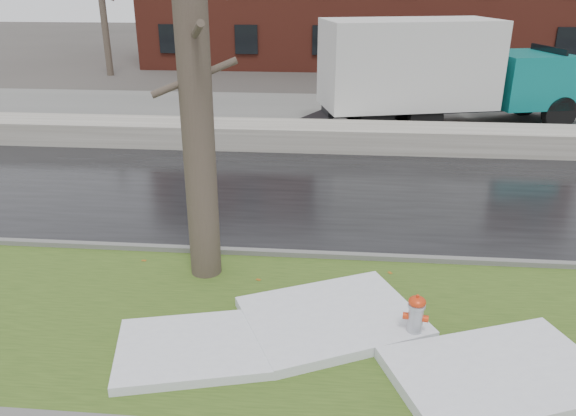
# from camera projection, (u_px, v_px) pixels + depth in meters

# --- Properties ---
(ground) EXTENTS (120.00, 120.00, 0.00)m
(ground) POSITION_uv_depth(u_px,v_px,m) (291.00, 283.00, 10.06)
(ground) COLOR #47423D
(ground) RESTS_ON ground
(verge) EXTENTS (60.00, 4.50, 0.04)m
(verge) POSITION_uv_depth(u_px,v_px,m) (284.00, 322.00, 8.90)
(verge) COLOR #2F4918
(verge) RESTS_ON ground
(road) EXTENTS (60.00, 7.00, 0.03)m
(road) POSITION_uv_depth(u_px,v_px,m) (306.00, 193.00, 14.20)
(road) COLOR black
(road) RESTS_ON ground
(parking_lot) EXTENTS (60.00, 9.00, 0.03)m
(parking_lot) POSITION_uv_depth(u_px,v_px,m) (319.00, 116.00, 22.02)
(parking_lot) COLOR slate
(parking_lot) RESTS_ON ground
(curb) EXTENTS (60.00, 0.15, 0.14)m
(curb) POSITION_uv_depth(u_px,v_px,m) (295.00, 254.00, 10.95)
(curb) COLOR slate
(curb) RESTS_ON ground
(snowbank) EXTENTS (60.00, 1.60, 0.75)m
(snowbank) POSITION_uv_depth(u_px,v_px,m) (314.00, 136.00, 17.92)
(snowbank) COLOR #B9B4AA
(snowbank) RESTS_ON ground
(bg_tree_left) EXTENTS (1.40, 1.62, 6.50)m
(bg_tree_left) POSITION_uv_depth(u_px,v_px,m) (103.00, 12.00, 30.04)
(bg_tree_left) COLOR brown
(bg_tree_left) RESTS_ON ground
(bg_tree_center) EXTENTS (1.40, 1.62, 6.50)m
(bg_tree_center) POSITION_uv_depth(u_px,v_px,m) (228.00, 9.00, 33.22)
(bg_tree_center) COLOR brown
(bg_tree_center) RESTS_ON ground
(fire_hydrant) EXTENTS (0.39, 0.35, 0.78)m
(fire_hydrant) POSITION_uv_depth(u_px,v_px,m) (416.00, 316.00, 8.27)
(fire_hydrant) COLOR #A8ABB0
(fire_hydrant) RESTS_ON verge
(tree) EXTENTS (1.39, 1.61, 6.90)m
(tree) POSITION_uv_depth(u_px,v_px,m) (195.00, 82.00, 9.06)
(tree) COLOR brown
(tree) RESTS_ON verge
(box_truck) EXTENTS (11.40, 4.94, 3.78)m
(box_truck) POSITION_uv_depth(u_px,v_px,m) (440.00, 71.00, 19.83)
(box_truck) COLOR black
(box_truck) RESTS_ON ground
(worker) EXTENTS (0.70, 0.49, 1.83)m
(worker) POSITION_uv_depth(u_px,v_px,m) (200.00, 92.00, 18.06)
(worker) COLOR black
(worker) RESTS_ON snowbank
(snow_patch_near) EXTENTS (3.20, 2.92, 0.16)m
(snow_patch_near) POSITION_uv_depth(u_px,v_px,m) (332.00, 318.00, 8.82)
(snow_patch_near) COLOR silver
(snow_patch_near) RESTS_ON verge
(snow_patch_far) EXTENTS (2.52, 2.09, 0.14)m
(snow_patch_far) POSITION_uv_depth(u_px,v_px,m) (194.00, 348.00, 8.13)
(snow_patch_far) COLOR silver
(snow_patch_far) RESTS_ON verge
(snow_patch_side) EXTENTS (3.26, 2.68, 0.18)m
(snow_patch_side) POSITION_uv_depth(u_px,v_px,m) (498.00, 375.00, 7.55)
(snow_patch_side) COLOR silver
(snow_patch_side) RESTS_ON verge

